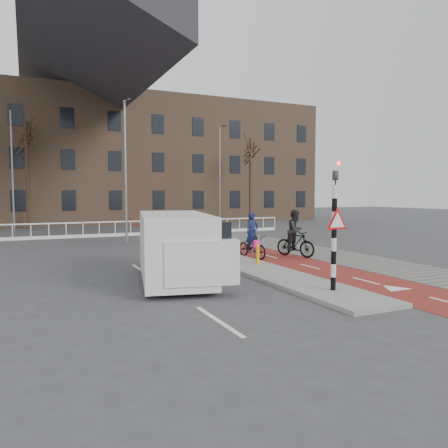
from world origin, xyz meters
name	(u,v)px	position (x,y,z in m)	size (l,w,h in m)	color
ground	(308,279)	(0.00, 0.00, 0.00)	(120.00, 120.00, 0.00)	#38383A
bike_lane	(223,244)	(1.50, 10.00, 0.01)	(2.50, 60.00, 0.01)	maroon
sidewalk	(267,242)	(4.30, 10.00, 0.01)	(3.00, 60.00, 0.01)	slate
curb_island	(235,261)	(-0.70, 4.00, 0.06)	(1.80, 16.00, 0.12)	gray
traffic_signal	(335,222)	(-0.60, -2.02, 1.99)	(0.80, 0.80, 3.68)	black
bollard	(258,254)	(-0.39, 2.67, 0.50)	(0.12, 0.12, 0.76)	#E9A50C
cyclist_near	(252,243)	(0.55, 4.86, 0.66)	(0.92, 1.95, 1.95)	black
cyclist_far	(295,237)	(2.45, 4.42, 0.86)	(1.26, 1.98, 2.05)	black
van	(174,246)	(-4.04, 1.48, 1.13)	(3.01, 5.29, 2.14)	silver
railing	(83,233)	(-5.00, 17.00, 0.31)	(28.00, 0.10, 0.99)	silver
townhouse_row	(84,140)	(-3.00, 32.00, 7.81)	(46.00, 10.00, 15.90)	#7F6047
tree_mid	(27,177)	(-8.04, 25.81, 4.09)	(0.28, 0.28, 8.17)	black
tree_right	(250,181)	(10.37, 23.56, 3.88)	(0.24, 0.24, 7.76)	black
streetlight_near	(126,172)	(-3.12, 12.94, 3.94)	(0.12, 0.12, 7.89)	slate
streetlight_left	(12,171)	(-9.03, 23.31, 4.41)	(0.12, 0.12, 8.82)	slate
streetlight_right	(220,176)	(6.91, 22.62, 4.25)	(0.12, 0.12, 8.50)	slate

